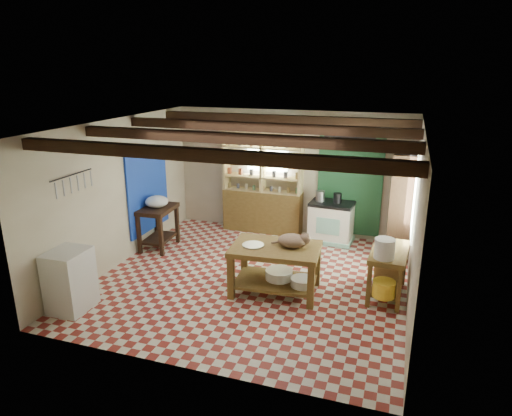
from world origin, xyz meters
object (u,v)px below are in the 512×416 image
(white_cabinet, at_px, (70,280))
(right_counter, at_px, (388,273))
(stove, at_px, (331,222))
(cat, at_px, (292,241))
(work_table, at_px, (275,269))
(prep_table, at_px, (159,228))

(white_cabinet, xyz_separation_m, right_counter, (4.40, 1.90, -0.08))
(stove, xyz_separation_m, cat, (-0.23, -2.38, 0.46))
(stove, bearing_deg, work_table, -96.78)
(work_table, height_order, stove, stove)
(work_table, xyz_separation_m, white_cabinet, (-2.71, -1.46, 0.07))
(stove, bearing_deg, prep_table, -151.94)
(white_cabinet, bearing_deg, right_counter, 21.91)
(stove, height_order, right_counter, stove)
(stove, height_order, cat, cat)
(prep_table, xyz_separation_m, white_cabinet, (-0.02, -2.51, 0.04))
(work_table, bearing_deg, cat, 11.31)
(prep_table, height_order, white_cabinet, white_cabinet)
(prep_table, xyz_separation_m, right_counter, (4.38, -0.61, -0.04))
(stove, bearing_deg, right_counter, -54.59)
(stove, relative_size, right_counter, 0.80)
(right_counter, bearing_deg, work_table, -161.91)
(stove, xyz_separation_m, right_counter, (1.22, -2.01, -0.04))
(work_table, relative_size, cat, 3.01)
(stove, distance_m, right_counter, 2.35)
(stove, height_order, prep_table, prep_table)
(right_counter, bearing_deg, cat, -162.05)
(work_table, bearing_deg, prep_table, 154.44)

